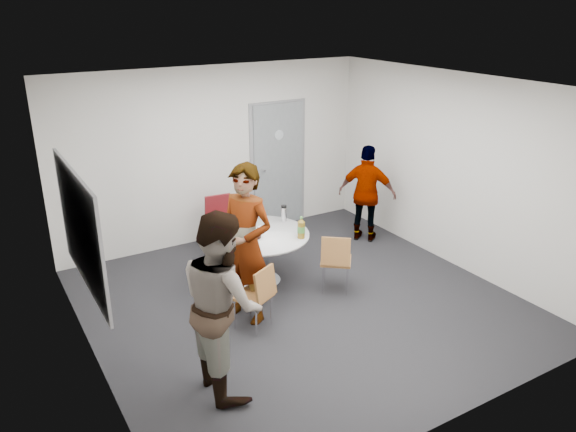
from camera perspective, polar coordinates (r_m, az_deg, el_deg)
floor at (r=7.17m, az=1.30°, el=-8.79°), size 5.00×5.00×0.00m
ceiling at (r=6.28m, az=1.51°, el=13.11°), size 5.00×5.00×0.00m
wall_back at (r=8.73m, az=-7.42°, el=6.15°), size 5.00×0.00×5.00m
wall_left at (r=5.76m, az=-20.18°, el=-2.94°), size 0.00×5.00×5.00m
wall_right at (r=8.15m, az=16.49°, el=4.39°), size 0.00×5.00×5.00m
wall_front at (r=4.86m, az=17.42°, el=-7.17°), size 5.00×0.00×5.00m
door at (r=9.27m, az=-1.04°, el=5.13°), size 1.02×0.17×2.12m
whiteboard at (r=5.92m, az=-20.32°, el=-1.29°), size 0.04×1.90×1.25m
table at (r=7.43m, az=-2.83°, el=-2.45°), size 1.34×1.34×0.99m
chair_near_left at (r=6.42m, az=-3.05°, el=-7.74°), size 0.51×0.53×0.79m
chair_near_right at (r=7.22m, az=4.88°, el=-4.27°), size 0.55×0.56×0.81m
chair_far at (r=8.45m, az=-6.89°, el=-0.20°), size 0.45×0.49×0.86m
person_main at (r=6.46m, az=-4.32°, el=-2.90°), size 0.73×0.83×1.90m
person_left at (r=5.36m, az=-6.68°, el=-8.75°), size 0.73×0.92×1.83m
person_right at (r=8.79m, az=8.04°, el=2.24°), size 0.87×0.93×1.53m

